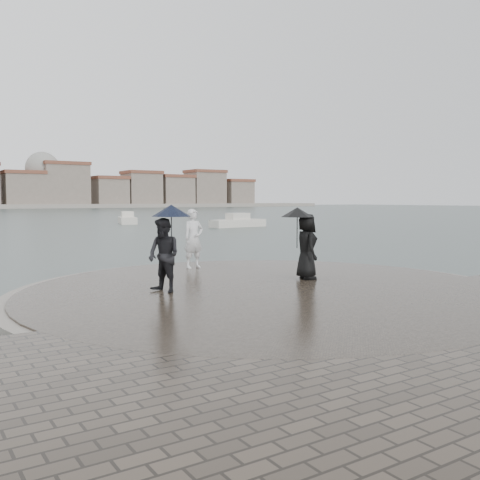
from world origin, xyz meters
TOP-DOWN VIEW (x-y plane):
  - ground at (0.00, 0.00)m, footprint 400.00×400.00m
  - kerb_ring at (0.00, 3.50)m, footprint 12.50×12.50m
  - quay_tip at (0.00, 3.50)m, footprint 11.90×11.90m
  - statue at (0.22, 7.84)m, footprint 0.71×0.50m
  - visitor_left at (-2.39, 4.31)m, footprint 1.16×1.07m
  - visitor_right at (1.64, 4.11)m, footprint 1.12×1.06m
  - boats at (2.10, 42.79)m, footprint 40.53×20.07m

SIDE VIEW (x-z plane):
  - ground at x=0.00m, z-range 0.00..0.00m
  - kerb_ring at x=0.00m, z-range 0.00..0.32m
  - quay_tip at x=0.00m, z-range 0.00..0.36m
  - boats at x=2.10m, z-range -0.37..1.13m
  - statue at x=0.22m, z-range 0.36..2.22m
  - visitor_right at x=1.64m, z-range 0.46..2.41m
  - visitor_left at x=-2.39m, z-range 0.42..2.46m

